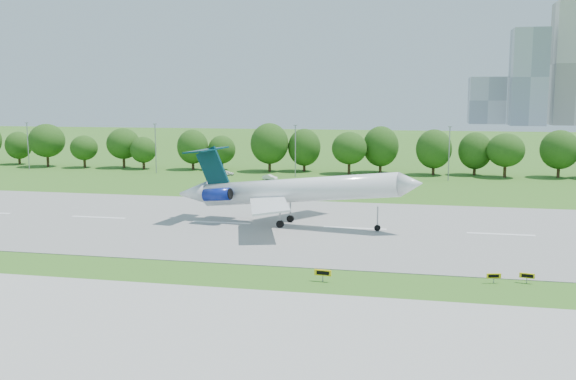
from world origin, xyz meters
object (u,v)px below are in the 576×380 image
object	(u,v)px
service_vehicle_b	(227,173)
service_vehicle_a	(270,177)
taxi_sign_left	(323,273)
airliner	(286,190)

from	to	relation	value
service_vehicle_b	service_vehicle_a	bearing A→B (deg)	-123.14
taxi_sign_left	service_vehicle_b	world-z (taller)	taxi_sign_left
taxi_sign_left	service_vehicle_b	xyz separation A→B (m)	(-36.23, 83.48, -0.33)
taxi_sign_left	service_vehicle_a	size ratio (longest dim) A/B	0.50
taxi_sign_left	service_vehicle_b	size ratio (longest dim) A/B	0.52
airliner	service_vehicle_a	bearing A→B (deg)	114.51
airliner	taxi_sign_left	distance (m)	29.44
airliner	service_vehicle_b	bearing A→B (deg)	123.77
airliner	service_vehicle_a	world-z (taller)	airliner
service_vehicle_a	service_vehicle_b	bearing A→B (deg)	85.49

